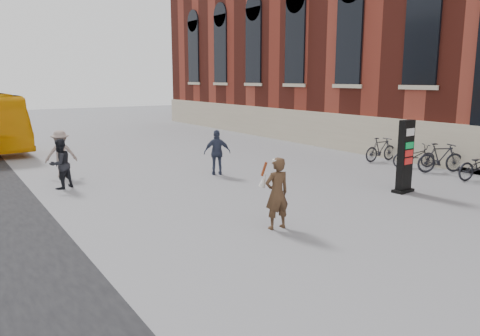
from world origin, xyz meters
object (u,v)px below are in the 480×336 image
info_pylon (405,157)px  pedestrian_b (61,154)px  bike_4 (480,165)px  pedestrian_c (217,153)px  bike_6 (414,156)px  bike_7 (381,149)px  woman (277,192)px  bike_5 (441,158)px  pedestrian_a (60,164)px

info_pylon → pedestrian_b: bearing=130.7°
bike_4 → pedestrian_c: bearing=63.7°
bike_4 → bike_6: (0.00, 2.74, -0.05)m
info_pylon → bike_7: size_ratio=1.31×
woman → bike_4: 9.35m
bike_5 → bike_7: 2.87m
woman → pedestrian_c: woman is taller
pedestrian_a → pedestrian_c: size_ratio=0.97×
bike_7 → woman: bearing=120.9°
bike_6 → bike_7: (0.00, 1.69, 0.05)m
info_pylon → bike_6: bearing=28.0°
bike_4 → bike_6: 2.74m
bike_4 → pedestrian_b: bearing=67.2°
woman → bike_5: woman is taller
info_pylon → bike_5: info_pylon is taller
woman → bike_7: 10.55m
pedestrian_a → bike_4: pedestrian_a is taller
info_pylon → pedestrian_b: info_pylon is taller
bike_5 → pedestrian_b: bearing=84.7°
bike_4 → bike_6: bike_4 is taller
woman → pedestrian_c: bearing=-102.9°
pedestrian_a → bike_4: size_ratio=0.82×
woman → bike_6: woman is taller
info_pylon → bike_6: info_pylon is taller
pedestrian_a → pedestrian_b: pedestrian_b is taller
bike_4 → bike_5: 1.56m
info_pylon → pedestrian_a: bearing=139.4°
info_pylon → pedestrian_c: 6.55m
bike_4 → woman: bearing=104.8°
info_pylon → bike_6: 4.57m
pedestrian_b → bike_7: (12.26, -4.03, -0.33)m
pedestrian_c → bike_4: pedestrian_c is taller
woman → bike_7: (9.33, 4.92, -0.36)m
pedestrian_c → bike_6: (7.33, -3.01, -0.36)m
woman → bike_6: 9.88m
info_pylon → woman: info_pylon is taller
bike_5 → bike_4: bearing=-155.9°
pedestrian_a → bike_4: 14.29m
pedestrian_b → woman: bearing=115.3°
bike_6 → woman: bearing=134.0°
pedestrian_a → bike_7: bearing=140.2°
bike_6 → pedestrian_b: bearing=89.9°
bike_4 → bike_5: size_ratio=1.05×
woman → bike_5: 9.55m
pedestrian_a → woman: bearing=85.2°
info_pylon → bike_5: 4.03m
pedestrian_a → bike_7: 12.87m
woman → pedestrian_b: size_ratio=1.02×
pedestrian_a → info_pylon: bearing=114.5°
pedestrian_a → pedestrian_b: size_ratio=0.95×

